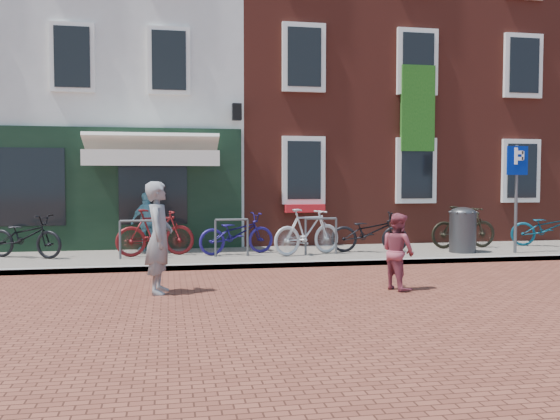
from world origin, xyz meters
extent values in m
plane|color=brown|center=(0.00, 0.00, 0.00)|extent=(80.00, 80.00, 0.00)
cube|color=slate|center=(1.00, 1.50, 0.05)|extent=(24.00, 3.00, 0.10)
cube|color=silver|center=(-5.00, 7.00, 4.50)|extent=(8.00, 8.00, 9.00)
cube|color=maroon|center=(2.00, 7.00, 5.00)|extent=(6.00, 8.00, 10.00)
cube|color=maroon|center=(8.00, 7.00, 5.00)|extent=(6.00, 8.00, 10.00)
cylinder|color=#3A3B3D|center=(3.79, 0.96, 0.55)|extent=(0.60, 0.60, 0.90)
ellipsoid|color=#3A3B3D|center=(3.79, 0.96, 1.07)|extent=(0.60, 0.60, 0.27)
cylinder|color=#4C4C4F|center=(4.92, 0.64, 1.33)|extent=(0.07, 0.07, 2.45)
cube|color=#001983|center=(4.92, 0.62, 2.20)|extent=(0.50, 0.04, 0.65)
imported|color=slate|center=(-2.99, -2.23, 0.87)|extent=(0.50, 0.69, 1.75)
imported|color=#8F3A48|center=(0.79, -2.63, 0.62)|extent=(0.63, 0.72, 1.24)
imported|color=#78C1D2|center=(-3.34, 2.60, 0.79)|extent=(0.86, 0.69, 1.37)
imported|color=black|center=(-5.85, 1.76, 0.56)|extent=(1.86, 1.29, 0.93)
imported|color=maroon|center=(-3.13, 1.58, 0.61)|extent=(1.77, 0.77, 1.03)
imported|color=navy|center=(-1.35, 1.58, 0.56)|extent=(1.86, 1.05, 0.93)
imported|color=#B5B5B8|center=(0.18, 1.18, 0.61)|extent=(1.77, 1.05, 1.03)
imported|color=black|center=(1.70, 1.39, 0.56)|extent=(1.85, 0.98, 0.93)
imported|color=black|center=(4.21, 1.71, 0.61)|extent=(1.73, 0.57, 1.03)
imported|color=#083A4E|center=(6.47, 1.68, 0.56)|extent=(1.86, 1.26, 0.93)
camera|label=1|loc=(-2.83, -11.67, 1.79)|focal=38.28mm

